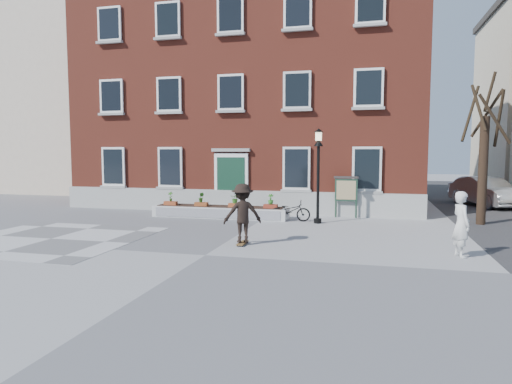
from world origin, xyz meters
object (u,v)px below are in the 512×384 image
(skateboarder, at_px, (242,213))
(bystander, at_px, (461,224))
(parked_car, at_px, (486,191))
(lamp_post, at_px, (318,162))
(bicycle, at_px, (290,211))
(notice_board, at_px, (346,190))

(skateboarder, bearing_deg, bystander, -0.90)
(parked_car, relative_size, lamp_post, 1.24)
(lamp_post, xyz_separation_m, skateboarder, (-1.84, -4.95, -1.52))
(bicycle, height_order, skateboarder, skateboarder)
(bystander, relative_size, notice_board, 1.01)
(lamp_post, relative_size, skateboarder, 1.99)
(lamp_post, height_order, skateboarder, lamp_post)
(parked_car, xyz_separation_m, bystander, (-3.53, -13.23, 0.14))
(bicycle, relative_size, parked_car, 0.36)
(parked_car, bearing_deg, bystander, -125.54)
(bystander, relative_size, skateboarder, 0.95)
(parked_car, height_order, notice_board, notice_board)
(bicycle, distance_m, skateboarder, 5.27)
(lamp_post, distance_m, notice_board, 2.55)
(bystander, height_order, skateboarder, skateboarder)
(parked_car, xyz_separation_m, notice_board, (-7.13, -6.24, 0.46))
(bystander, xyz_separation_m, notice_board, (-3.60, 6.99, 0.32))
(bicycle, distance_m, bystander, 7.92)
(bicycle, distance_m, notice_board, 2.94)
(bicycle, distance_m, lamp_post, 2.43)
(bicycle, relative_size, bystander, 0.92)
(parked_car, height_order, bystander, bystander)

